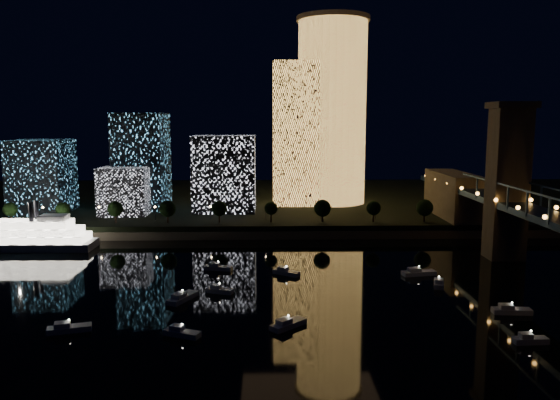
# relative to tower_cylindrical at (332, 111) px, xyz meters

# --- Properties ---
(ground) EXTENTS (520.00, 520.00, 0.00)m
(ground) POSITION_rel_tower_cylindrical_xyz_m (-19.32, -139.97, -48.46)
(ground) COLOR black
(ground) RESTS_ON ground
(far_bank) EXTENTS (420.00, 160.00, 5.00)m
(far_bank) POSITION_rel_tower_cylindrical_xyz_m (-19.32, 20.03, -45.96)
(far_bank) COLOR black
(far_bank) RESTS_ON ground
(seawall) EXTENTS (420.00, 6.00, 3.00)m
(seawall) POSITION_rel_tower_cylindrical_xyz_m (-19.32, -57.97, -46.96)
(seawall) COLOR #6B5E4C
(seawall) RESTS_ON ground
(tower_cylindrical) EXTENTS (34.00, 34.00, 86.67)m
(tower_cylindrical) POSITION_rel_tower_cylindrical_xyz_m (0.00, 0.00, 0.00)
(tower_cylindrical) COLOR #F2AD4D
(tower_cylindrical) RESTS_ON far_bank
(tower_rectangular) EXTENTS (20.65, 20.65, 65.72)m
(tower_rectangular) POSITION_rel_tower_cylindrical_xyz_m (-17.62, -4.08, -10.60)
(tower_rectangular) COLOR #F2AD4D
(tower_rectangular) RESTS_ON far_bank
(midrise_blocks) EXTENTS (102.67, 39.96, 42.47)m
(midrise_blocks) POSITION_rel_tower_cylindrical_xyz_m (-86.57, -20.98, -26.19)
(midrise_blocks) COLOR white
(midrise_blocks) RESTS_ON far_bank
(riverboat) EXTENTS (57.59, 12.96, 17.29)m
(riverboat) POSITION_rel_tower_cylindrical_xyz_m (-120.49, -73.19, -44.02)
(riverboat) COLOR silver
(riverboat) RESTS_ON ground
(motorboats) EXTENTS (107.62, 59.34, 2.78)m
(motorboats) POSITION_rel_tower_cylindrical_xyz_m (-22.80, -130.15, -47.65)
(motorboats) COLOR silver
(motorboats) RESTS_ON ground
(esplanade_trees) EXTENTS (166.05, 6.67, 8.83)m
(esplanade_trees) POSITION_rel_tower_cylindrical_xyz_m (-43.25, -51.97, -37.99)
(esplanade_trees) COLOR black
(esplanade_trees) RESTS_ON far_bank
(street_lamps) EXTENTS (132.70, 0.70, 5.65)m
(street_lamps) POSITION_rel_tower_cylindrical_xyz_m (-53.32, -45.97, -39.44)
(street_lamps) COLOR black
(street_lamps) RESTS_ON far_bank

